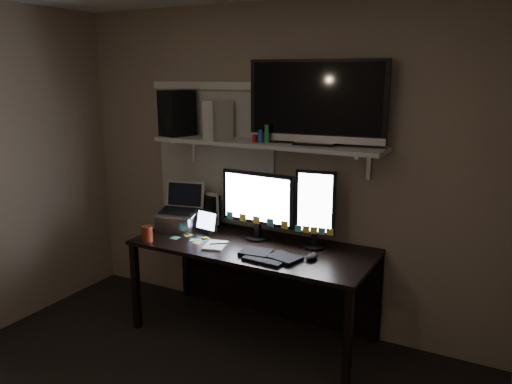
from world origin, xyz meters
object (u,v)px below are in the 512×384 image
Objects in this scene: game_console at (218,120)px; speaker at (177,113)px; desk at (260,262)px; tv at (317,103)px; keyboard at (270,255)px; mouse at (312,257)px; laptop at (177,207)px; tablet at (207,222)px; monitor_portrait at (315,209)px; cup at (147,234)px; monitor_landscape at (258,205)px.

speaker reaches higher than game_console.
speaker reaches higher than desk.
tv is at bearing 20.94° from game_console.
keyboard is 0.29m from mouse.
speaker is (-0.08, 0.15, 0.75)m from laptop.
tv is 3.36× the size of game_console.
keyboard is 0.99m from laptop.
speaker reaches higher than tablet.
monitor_portrait is at bearing -67.27° from tv.
mouse is 1.27m from cup.
desk is 8.24× the size of tablet.
laptop is at bearing -175.24° from tv.
keyboard is at bearing -51.85° from desk.
monitor_portrait reaches higher than cup.
speaker is at bearing -162.87° from game_console.
speaker reaches higher than monitor_landscape.
laptop is 1.27× the size of game_console.
laptop is (-0.27, -0.03, 0.09)m from tablet.
cup is 0.40× the size of game_console.
cup is (-0.30, -0.38, -0.04)m from tablet.
tablet is at bearing 172.02° from mouse.
monitor_landscape is 2.08× the size of game_console.
monitor_portrait is 1.28m from cup.
game_console is (0.05, 0.11, 0.80)m from tablet.
game_console reaches higher than monitor_landscape.
game_console is 0.40m from speaker.
monitor_landscape is at bearing 134.31° from keyboard.
desk is at bearing 8.15° from game_console.
speaker reaches higher than cup.
game_console is 0.81× the size of speaker.
cup is 0.32× the size of speaker.
monitor_portrait is 0.47m from keyboard.
laptop is 0.38× the size of tv.
laptop is at bearing 84.95° from cup.
cup is (-0.03, -0.34, -0.13)m from laptop.
laptop is at bearing -45.46° from speaker.
game_console is at bearing 164.79° from mouse.
mouse is 0.12× the size of tv.
cup is 1.60m from tv.
game_console reaches higher than tablet.
mouse is at bearing 1.92° from game_console.
speaker is at bearing 105.34° from laptop.
desk is at bearing -32.98° from monitor_landscape.
tv is (0.16, 0.40, 1.03)m from keyboard.
tv is (0.42, 0.08, 0.78)m from monitor_landscape.
mouse is at bearing 24.15° from keyboard.
desk is at bearing 177.72° from monitor_portrait.
desk is 1.29m from tv.
monitor_landscape is (-0.03, 0.03, 0.45)m from desk.
keyboard is 1.19× the size of laptop.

